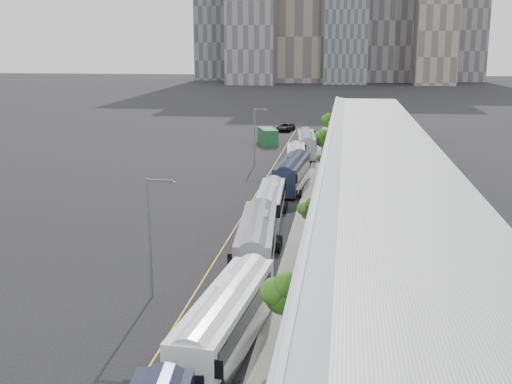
% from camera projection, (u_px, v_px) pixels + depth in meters
% --- Properties ---
extents(sidewalk, '(10.00, 170.00, 0.12)m').
position_uv_depth(sidewalk, '(342.00, 246.00, 57.08)').
color(sidewalk, gray).
rests_on(sidewalk, ground).
extents(lane_line, '(0.12, 160.00, 0.02)m').
position_uv_depth(lane_line, '(227.00, 242.00, 58.52)').
color(lane_line, gold).
rests_on(lane_line, ground).
extents(depot, '(12.45, 160.40, 7.20)m').
position_uv_depth(depot, '(390.00, 210.00, 55.77)').
color(depot, gray).
rests_on(depot, ground).
extents(bus_2, '(3.98, 13.61, 3.92)m').
position_uv_depth(bus_2, '(226.00, 327.00, 36.93)').
color(bus_2, white).
rests_on(bus_2, ground).
extents(bus_3, '(3.86, 13.92, 4.02)m').
position_uv_depth(bus_3, '(257.00, 245.00, 51.90)').
color(bus_3, slate).
rests_on(bus_3, ground).
extents(bus_4, '(3.05, 12.16, 3.52)m').
position_uv_depth(bus_4, '(270.00, 207.00, 65.25)').
color(bus_4, '#B1B5BC').
rests_on(bus_4, ground).
extents(bus_5, '(3.58, 13.77, 3.98)m').
position_uv_depth(bus_5, '(292.00, 176.00, 79.76)').
color(bus_5, black).
rests_on(bus_5, ground).
extents(bus_6, '(3.57, 12.61, 3.64)m').
position_uv_depth(bus_6, '(296.00, 162.00, 90.11)').
color(bus_6, silver).
rests_on(bus_6, ground).
extents(bus_7, '(3.87, 13.54, 3.90)m').
position_uv_depth(bus_7, '(306.00, 146.00, 103.77)').
color(bus_7, gray).
rests_on(bus_7, ground).
extents(tree_1, '(2.15, 2.15, 4.92)m').
position_uv_depth(tree_1, '(283.00, 291.00, 36.54)').
color(tree_1, black).
rests_on(tree_1, ground).
extents(tree_2, '(1.44, 1.44, 4.57)m').
position_uv_depth(tree_2, '(309.00, 210.00, 54.64)').
color(tree_2, black).
rests_on(tree_2, ground).
extents(tree_3, '(1.09, 1.09, 3.92)m').
position_uv_depth(tree_3, '(323.00, 160.00, 81.81)').
color(tree_3, black).
rests_on(tree_3, ground).
extents(tree_4, '(2.49, 2.49, 4.44)m').
position_uv_depth(tree_4, '(322.00, 137.00, 102.59)').
color(tree_4, black).
rests_on(tree_4, ground).
extents(tree_5, '(2.44, 2.44, 4.78)m').
position_uv_depth(tree_5, '(328.00, 120.00, 123.85)').
color(tree_5, black).
rests_on(tree_5, ground).
extents(street_lamp_near, '(2.04, 0.22, 8.64)m').
position_uv_depth(street_lamp_near, '(152.00, 230.00, 44.50)').
color(street_lamp_near, '#59595E').
rests_on(street_lamp_near, ground).
extents(street_lamp_far, '(2.04, 0.22, 8.49)m').
position_uv_depth(street_lamp_far, '(256.00, 133.00, 94.66)').
color(street_lamp_far, '#59595E').
rests_on(street_lamp_far, ground).
extents(shipping_container, '(4.51, 7.00, 2.87)m').
position_uv_depth(shipping_container, '(268.00, 136.00, 116.27)').
color(shipping_container, '#154625').
rests_on(shipping_container, ground).
extents(suv, '(3.90, 6.58, 1.71)m').
position_uv_depth(suv, '(286.00, 127.00, 134.02)').
color(suv, black).
rests_on(suv, ground).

